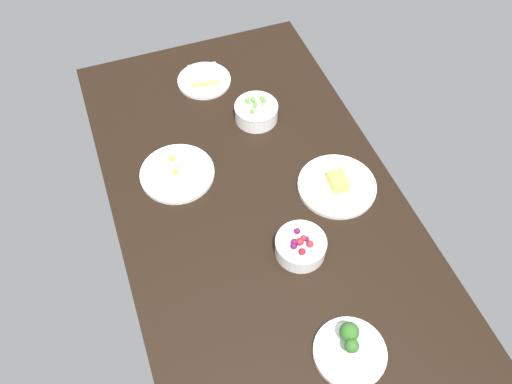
# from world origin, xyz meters

# --- Properties ---
(dining_table) EXTENTS (1.45, 0.80, 0.04)m
(dining_table) POSITION_xyz_m (0.00, 0.00, 0.02)
(dining_table) COLOR black
(dining_table) RESTS_ON ground
(bowl_peas) EXTENTS (0.14, 0.14, 0.07)m
(bowl_peas) POSITION_xyz_m (-0.29, 0.11, 0.07)
(bowl_peas) COLOR white
(bowl_peas) RESTS_ON dining_table
(plate_cheese) EXTENTS (0.23, 0.23, 0.05)m
(plate_cheese) POSITION_xyz_m (0.05, 0.23, 0.05)
(plate_cheese) COLOR white
(plate_cheese) RESTS_ON dining_table
(plate_eggs) EXTENTS (0.22, 0.22, 0.05)m
(plate_eggs) POSITION_xyz_m (-0.15, -0.19, 0.05)
(plate_eggs) COLOR white
(plate_eggs) RESTS_ON dining_table
(bowl_berries) EXTENTS (0.14, 0.14, 0.07)m
(bowl_berries) POSITION_xyz_m (0.21, 0.05, 0.07)
(bowl_berries) COLOR white
(bowl_berries) RESTS_ON dining_table
(plate_broccoli) EXTENTS (0.17, 0.17, 0.08)m
(plate_broccoli) POSITION_xyz_m (0.50, 0.05, 0.06)
(plate_broccoli) COLOR white
(plate_broccoli) RESTS_ON dining_table
(plate_sandwich) EXTENTS (0.18, 0.18, 0.04)m
(plate_sandwich) POSITION_xyz_m (-0.51, 0.00, 0.05)
(plate_sandwich) COLOR white
(plate_sandwich) RESTS_ON dining_table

